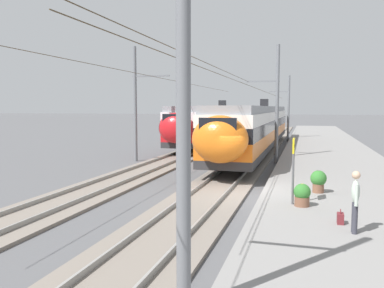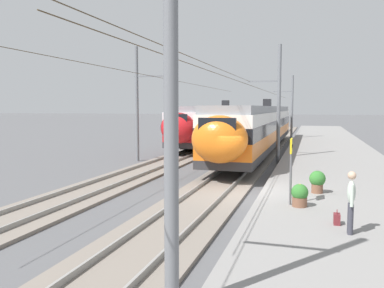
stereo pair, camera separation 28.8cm
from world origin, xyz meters
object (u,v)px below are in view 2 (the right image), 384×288
object	(u,v)px
catenary_mast_mid	(277,102)
potted_plant_platform_edge	(317,180)
passenger_walking	(351,199)
potted_plant_by_shelter	(300,194)
catenary_mast_far_side	(139,102)
train_near_platform	(260,126)
catenary_mast_west	(162,101)
catenary_mast_east	(291,107)
handbag_beside_passenger	(337,219)
train_far_track	(217,123)
platform_sign	(291,156)

from	to	relation	value
catenary_mast_mid	potted_plant_platform_edge	bearing A→B (deg)	-166.75
passenger_walking	potted_plant_by_shelter	bearing A→B (deg)	27.77
catenary_mast_mid	catenary_mast_far_side	world-z (taller)	catenary_mast_far_side
train_near_platform	potted_plant_platform_edge	world-z (taller)	train_near_platform
catenary_mast_far_side	potted_plant_platform_edge	distance (m)	15.21
train_near_platform	catenary_mast_west	xyz separation A→B (m)	(-26.96, -1.80, 1.62)
train_near_platform	passenger_walking	size ratio (longest dim) A/B	18.63
train_near_platform	passenger_walking	bearing A→B (deg)	-166.69
potted_plant_platform_edge	catenary_mast_far_side	bearing A→B (deg)	52.32
catenary_mast_east	potted_plant_by_shelter	size ratio (longest dim) A/B	55.56
train_near_platform	handbag_beside_passenger	distance (m)	21.61
train_far_track	platform_sign	xyz separation A→B (m)	(-25.39, -8.66, -0.15)
catenary_mast_east	platform_sign	size ratio (longest dim) A/B	18.85
passenger_walking	train_near_platform	bearing A→B (deg)	13.31
catenary_mast_west	catenary_mast_mid	distance (m)	21.10
platform_sign	passenger_walking	xyz separation A→B (m)	(-2.83, -1.71, -0.75)
train_far_track	handbag_beside_passenger	xyz separation A→B (m)	(-27.41, -10.08, -1.68)
catenary_mast_east	train_near_platform	bearing A→B (deg)	171.60
potted_plant_by_shelter	passenger_walking	bearing A→B (deg)	-152.23
train_near_platform	catenary_mast_east	world-z (taller)	catenary_mast_east
platform_sign	handbag_beside_passenger	size ratio (longest dim) A/B	5.23
handbag_beside_passenger	potted_plant_platform_edge	xyz separation A→B (m)	(4.26, 0.50, 0.35)
catenary_mast_east	potted_plant_platform_edge	world-z (taller)	catenary_mast_east
train_near_platform	train_far_track	world-z (taller)	same
platform_sign	passenger_walking	bearing A→B (deg)	-148.91
catenary_mast_mid	catenary_mast_east	bearing A→B (deg)	0.04
catenary_mast_west	potted_plant_by_shelter	bearing A→B (deg)	-14.17
train_near_platform	catenary_mast_east	distance (m)	12.44
handbag_beside_passenger	potted_plant_platform_edge	size ratio (longest dim) A/B	0.50
platform_sign	passenger_walking	size ratio (longest dim) A/B	1.36
catenary_mast_far_side	platform_sign	distance (m)	15.80
catenary_mast_east	handbag_beside_passenger	xyz separation A→B (m)	(-33.20, -3.07, -3.27)
potted_plant_by_shelter	train_near_platform	bearing A→B (deg)	11.14
train_near_platform	train_far_track	bearing A→B (deg)	39.04
catenary_mast_east	platform_sign	xyz separation A→B (m)	(-31.17, -1.65, -1.74)
potted_plant_by_shelter	train_far_track	bearing A→B (deg)	19.34
train_near_platform	potted_plant_by_shelter	distance (m)	19.58
catenary_mast_east	potted_plant_by_shelter	distance (m)	31.58
catenary_mast_far_side	passenger_walking	bearing A→B (deg)	-138.43
train_far_track	catenary_mast_west	distance (m)	34.15
catenary_mast_mid	handbag_beside_passenger	world-z (taller)	catenary_mast_mid
catenary_mast_far_side	potted_plant_by_shelter	bearing A→B (deg)	-135.90
catenary_mast_mid	train_far_track	bearing A→B (deg)	29.74
train_near_platform	catenary_mast_far_side	xyz separation A→B (m)	(-7.65, 7.39, 1.91)
train_near_platform	catenary_mast_mid	world-z (taller)	catenary_mast_mid
train_far_track	potted_plant_by_shelter	world-z (taller)	train_far_track
catenary_mast_west	catenary_mast_far_side	size ratio (longest dim) A/B	1.00
catenary_mast_mid	potted_plant_by_shelter	world-z (taller)	catenary_mast_mid
catenary_mast_west	catenary_mast_east	distance (m)	39.17
passenger_walking	potted_plant_by_shelter	xyz separation A→B (m)	(2.63, 1.38, -0.53)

